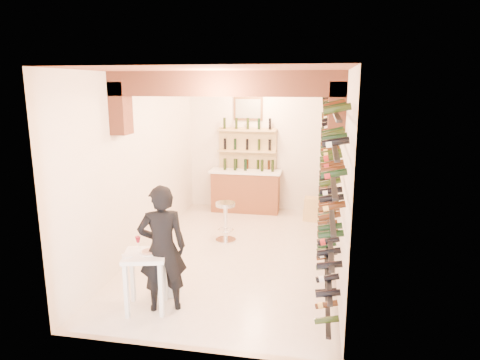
% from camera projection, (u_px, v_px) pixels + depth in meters
% --- Properties ---
extents(ground, '(6.00, 6.00, 0.00)m').
position_uv_depth(ground, '(237.00, 253.00, 7.81)').
color(ground, beige).
rests_on(ground, ground).
extents(room_shell, '(3.52, 6.02, 3.21)m').
position_uv_depth(room_shell, '(234.00, 131.00, 7.07)').
color(room_shell, '#F1E3D0').
rests_on(room_shell, ground).
extents(wine_rack, '(0.32, 5.70, 2.56)m').
position_uv_depth(wine_rack, '(326.00, 173.00, 7.20)').
color(wine_rack, black).
rests_on(wine_rack, ground).
extents(back_counter, '(1.70, 0.62, 1.29)m').
position_uv_depth(back_counter, '(246.00, 190.00, 10.29)').
color(back_counter, brown).
rests_on(back_counter, ground).
extents(back_shelving, '(1.40, 0.31, 2.73)m').
position_uv_depth(back_shelving, '(247.00, 162.00, 10.38)').
color(back_shelving, tan).
rests_on(back_shelving, ground).
extents(tasting_table, '(0.68, 0.68, 0.98)m').
position_uv_depth(tasting_table, '(145.00, 264.00, 5.72)').
color(tasting_table, white).
rests_on(tasting_table, ground).
extents(white_stool, '(0.34, 0.34, 0.42)m').
position_uv_depth(white_stool, '(168.00, 279.00, 6.26)').
color(white_stool, white).
rests_on(white_stool, ground).
extents(person, '(0.75, 0.62, 1.74)m').
position_uv_depth(person, '(162.00, 248.00, 5.68)').
color(person, black).
rests_on(person, ground).
extents(chrome_barstool, '(0.40, 0.40, 0.78)m').
position_uv_depth(chrome_barstool, '(226.00, 219.00, 8.31)').
color(chrome_barstool, silver).
rests_on(chrome_barstool, ground).
extents(crate_lower, '(0.50, 0.38, 0.27)m').
position_uv_depth(crate_lower, '(314.00, 215.00, 9.65)').
color(crate_lower, '#D5B475').
rests_on(crate_lower, ground).
extents(crate_upper, '(0.46, 0.33, 0.26)m').
position_uv_depth(crate_upper, '(314.00, 203.00, 9.59)').
color(crate_upper, '#D5B475').
rests_on(crate_upper, crate_lower).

